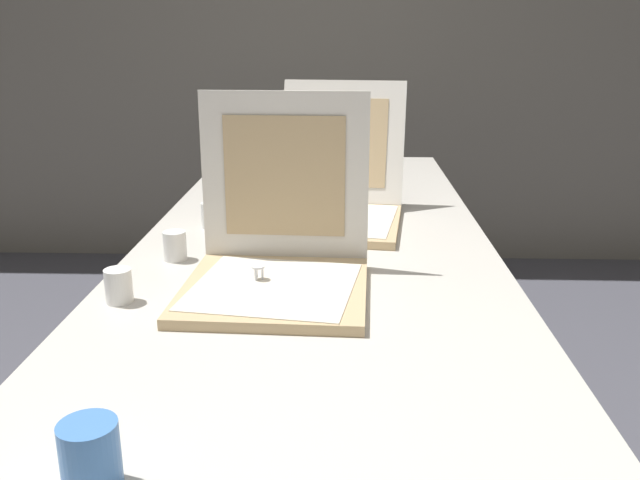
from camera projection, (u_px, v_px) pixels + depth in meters
name	position (u px, v px, depth m)	size (l,w,h in m)	color
wall_back	(332.00, 19.00, 3.56)	(10.00, 0.10, 2.60)	gray
table	(315.00, 256.00, 1.77)	(0.91, 2.43, 0.73)	beige
pizza_box_front	(277.00, 262.00, 1.42)	(0.39, 0.40, 0.40)	tan
pizza_box_middle	(334.00, 203.00, 1.92)	(0.43, 0.55, 0.38)	tan
cup_white_far	(254.00, 197.00, 2.07)	(0.05, 0.05, 0.07)	white
cup_white_mid	(211.00, 215.00, 1.87)	(0.05, 0.05, 0.07)	white
cup_white_near_left	(119.00, 286.00, 1.35)	(0.05, 0.05, 0.07)	white
cup_white_near_center	(175.00, 246.00, 1.61)	(0.05, 0.05, 0.07)	white
cup_printed_front	(90.00, 457.00, 0.80)	(0.07, 0.07, 0.09)	#477FCC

